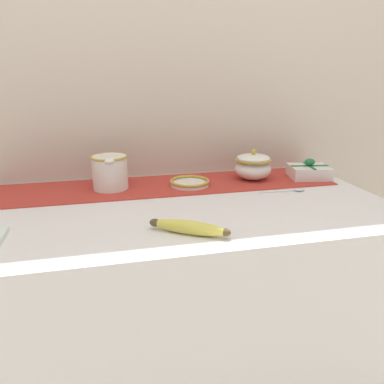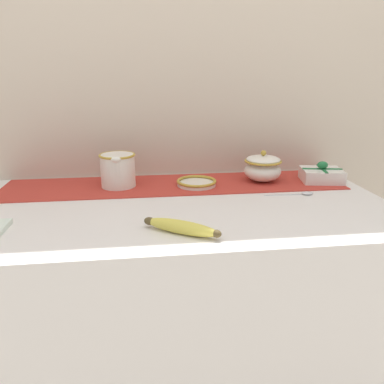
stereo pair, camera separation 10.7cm
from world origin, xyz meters
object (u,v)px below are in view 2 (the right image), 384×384
cream_pitcher (118,169)px  sugar_bowl (263,168)px  banana (181,227)px  spoon (304,193)px  small_dish (197,182)px  gift_box (322,175)px

cream_pitcher → sugar_bowl: 0.51m
banana → spoon: (0.43, 0.26, -0.01)m
sugar_bowl → spoon: (0.09, -0.16, -0.05)m
small_dish → spoon: small_dish is taller
spoon → cream_pitcher: bearing=167.3°
spoon → gift_box: size_ratio=1.01×
sugar_bowl → gift_box: bearing=-7.9°
banana → small_dish: bearing=76.7°
cream_pitcher → gift_box: (0.72, -0.03, -0.04)m
banana → gift_box: (0.55, 0.39, 0.01)m
banana → gift_box: size_ratio=1.19×
banana → spoon: bearing=31.1°
cream_pitcher → small_dish: (0.27, -0.03, -0.05)m
sugar_bowl → small_dish: sugar_bowl is taller
banana → cream_pitcher: bearing=112.5°
cream_pitcher → small_dish: 0.27m
cream_pitcher → banana: size_ratio=0.76×
small_dish → sugar_bowl: bearing=5.8°
spoon → sugar_bowl: bearing=121.1°
cream_pitcher → small_dish: cream_pitcher is taller
banana → spoon: size_ratio=1.18×
cream_pitcher → banana: 0.46m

